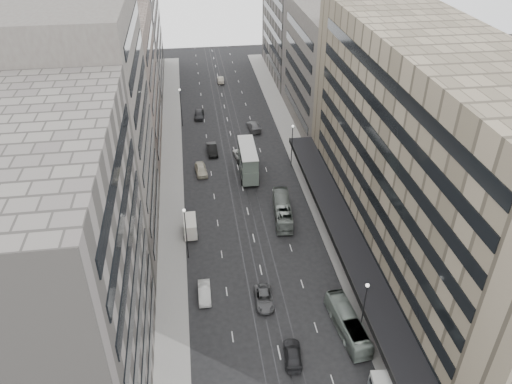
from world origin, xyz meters
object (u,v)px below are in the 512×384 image
bus_far (282,210)px  double_decker (248,160)px  bus_near (348,324)px  sedan_2 (264,298)px  panel_van (190,226)px  sedan_1 (204,293)px

bus_far → double_decker: size_ratio=1.03×
bus_near → sedan_2: size_ratio=1.96×
bus_far → double_decker: double_decker is taller
double_decker → bus_far: bearing=-73.8°
bus_near → bus_far: bearing=-87.5°
panel_van → sedan_1: panel_van is taller
bus_near → sedan_2: bearing=-39.4°
double_decker → sedan_2: 31.53m
bus_far → double_decker: (-3.66, 13.75, 1.48)m
double_decker → sedan_1: bearing=-106.4°
bus_far → panel_van: bus_far is taller
double_decker → sedan_2: bearing=-92.3°
bus_far → panel_van: bearing=14.8°
sedan_1 → bus_near: bearing=-25.7°
sedan_1 → bus_far: bearing=50.8°
bus_near → double_decker: 38.08m
bus_near → sedan_1: (-16.31, 8.07, -0.61)m
bus_far → sedan_2: size_ratio=2.10×
bus_near → double_decker: (-6.96, 37.41, 1.58)m
sedan_2 → bus_far: bearing=74.6°
double_decker → sedan_1: 30.88m
bus_far → sedan_1: bearing=56.1°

